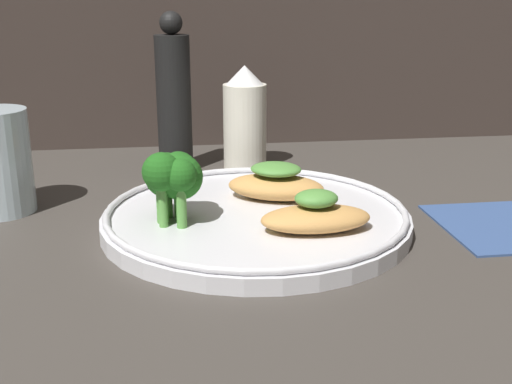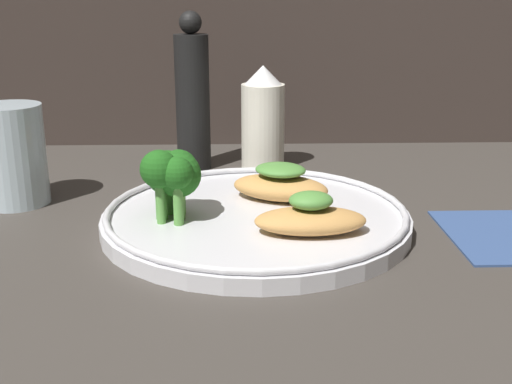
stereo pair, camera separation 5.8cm
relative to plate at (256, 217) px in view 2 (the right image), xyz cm
name	(u,v)px [view 2 (the right image)]	position (x,y,z in cm)	size (l,w,h in cm)	color
ground_plane	(256,232)	(0.00, 0.00, -1.49)	(180.00, 180.00, 1.00)	#3D3833
plate	(256,217)	(0.00, 0.00, 0.00)	(27.98, 27.98, 2.00)	silver
grilled_meat_front	(310,218)	(4.38, -5.06, 1.72)	(9.44, 4.81, 3.57)	tan
grilled_meat_middle	(280,184)	(2.46, 3.92, 1.90)	(10.53, 7.96, 3.57)	tan
broccoli_bunch	(171,174)	(-7.45, -1.19, 4.49)	(5.17, 5.90, 6.53)	#569942
sauce_bottle	(263,120)	(1.47, 20.66, 4.92)	(5.18, 5.18, 12.35)	silver
pepper_grinder	(193,98)	(-6.86, 20.66, 7.56)	(4.04, 4.04, 18.52)	black
drinking_glass	(12,155)	(-24.11, 7.76, 4.05)	(6.59, 6.59, 10.08)	silver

